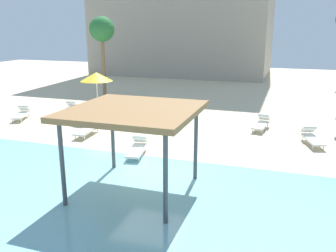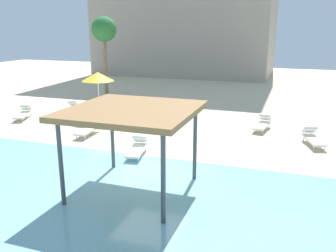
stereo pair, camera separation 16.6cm
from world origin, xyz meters
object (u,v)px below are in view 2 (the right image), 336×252
at_px(lounge_chair_0, 89,128).
at_px(lounge_chair_2, 137,148).
at_px(lounge_chair_3, 262,124).
at_px(beach_umbrella_yellow_2, 98,77).
at_px(lounge_chair_5, 70,109).
at_px(palm_tree_1, 104,31).
at_px(lounge_chair_1, 125,115).
at_px(lounge_chair_4, 23,113).
at_px(shade_pavilion, 132,114).
at_px(lounge_chair_6, 313,138).

distance_m(lounge_chair_0, lounge_chair_2, 4.17).
relative_size(lounge_chair_2, lounge_chair_3, 1.01).
height_order(beach_umbrella_yellow_2, lounge_chair_2, beach_umbrella_yellow_2).
height_order(lounge_chair_5, palm_tree_1, palm_tree_1).
height_order(lounge_chair_0, lounge_chair_1, same).
bearing_deg(lounge_chair_5, lounge_chair_2, 38.34).
bearing_deg(lounge_chair_4, beach_umbrella_yellow_2, 90.35).
relative_size(beach_umbrella_yellow_2, lounge_chair_4, 1.41).
bearing_deg(lounge_chair_3, shade_pavilion, -11.53).
xyz_separation_m(lounge_chair_4, palm_tree_1, (1.40, 7.87, 4.77)).
bearing_deg(shade_pavilion, lounge_chair_2, 112.32).
height_order(beach_umbrella_yellow_2, lounge_chair_6, beach_umbrella_yellow_2).
distance_m(shade_pavilion, lounge_chair_3, 10.17).
distance_m(shade_pavilion, lounge_chair_0, 7.71).
bearing_deg(lounge_chair_5, lounge_chair_1, 71.73).
height_order(beach_umbrella_yellow_2, lounge_chair_3, beach_umbrella_yellow_2).
bearing_deg(lounge_chair_3, lounge_chair_1, -77.50).
height_order(lounge_chair_2, lounge_chair_4, same).
bearing_deg(lounge_chair_0, lounge_chair_3, 112.03).
distance_m(lounge_chair_2, lounge_chair_4, 9.92).
relative_size(beach_umbrella_yellow_2, lounge_chair_6, 1.40).
bearing_deg(lounge_chair_5, lounge_chair_0, 31.02).
bearing_deg(lounge_chair_3, lounge_chair_6, 61.24).
distance_m(lounge_chair_1, lounge_chair_4, 6.20).
relative_size(beach_umbrella_yellow_2, palm_tree_1, 0.45).
height_order(beach_umbrella_yellow_2, lounge_chair_5, beach_umbrella_yellow_2).
distance_m(lounge_chair_2, lounge_chair_6, 8.29).
height_order(lounge_chair_4, lounge_chair_5, same).
xyz_separation_m(shade_pavilion, lounge_chair_3, (3.34, 9.31, -2.36)).
bearing_deg(lounge_chair_2, beach_umbrella_yellow_2, -148.62).
height_order(shade_pavilion, palm_tree_1, palm_tree_1).
xyz_separation_m(beach_umbrella_yellow_2, lounge_chair_3, (9.68, 0.52, -2.19)).
distance_m(lounge_chair_4, lounge_chair_5, 2.83).
relative_size(lounge_chair_2, lounge_chair_4, 1.00).
xyz_separation_m(lounge_chair_0, palm_tree_1, (-4.17, 9.53, 4.77)).
height_order(lounge_chair_3, lounge_chair_5, same).
xyz_separation_m(lounge_chair_5, lounge_chair_6, (14.43, -1.63, 0.00)).
bearing_deg(lounge_chair_2, lounge_chair_4, -122.85).
height_order(shade_pavilion, lounge_chair_1, shade_pavilion).
distance_m(beach_umbrella_yellow_2, palm_tree_1, 7.22).
distance_m(lounge_chair_4, palm_tree_1, 9.31).
bearing_deg(lounge_chair_1, lounge_chair_4, -84.02).
relative_size(shade_pavilion, lounge_chair_5, 2.00).
xyz_separation_m(lounge_chair_3, lounge_chair_4, (-13.91, -2.28, 0.00)).
xyz_separation_m(lounge_chair_0, lounge_chair_1, (0.40, 3.34, 0.00)).
bearing_deg(lounge_chair_4, lounge_chair_1, 83.62).
relative_size(lounge_chair_2, palm_tree_1, 0.32).
relative_size(beach_umbrella_yellow_2, lounge_chair_3, 1.42).
distance_m(lounge_chair_0, lounge_chair_6, 11.03).
height_order(lounge_chair_4, lounge_chair_6, same).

